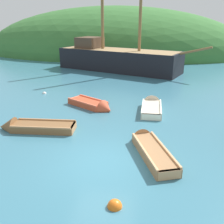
{
  "coord_description": "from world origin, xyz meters",
  "views": [
    {
      "loc": [
        1.83,
        -8.33,
        5.05
      ],
      "look_at": [
        -0.53,
        4.92,
        0.15
      ],
      "focal_mm": 41.33,
      "sensor_mm": 36.0,
      "label": 1
    }
  ],
  "objects": [
    {
      "name": "rowboat_center",
      "position": [
        -3.94,
        2.18,
        0.1
      ],
      "size": [
        3.74,
        1.35,
        1.0
      ],
      "rotation": [
        0.0,
        0.0,
        3.23
      ],
      "color": "brown",
      "rests_on": "ground"
    },
    {
      "name": "rowboat_far",
      "position": [
        -1.83,
        5.9,
        0.11
      ],
      "size": [
        3.21,
        2.5,
        1.01
      ],
      "rotation": [
        0.0,
        0.0,
        5.74
      ],
      "color": "#C64C2D",
      "rests_on": "ground"
    },
    {
      "name": "ground_plane",
      "position": [
        0.0,
        0.0,
        0.0
      ],
      "size": [
        120.0,
        120.0,
        0.0
      ],
      "primitive_type": "plane",
      "color": "teal"
    },
    {
      "name": "buoy_white",
      "position": [
        -6.02,
        8.24,
        0.0
      ],
      "size": [
        0.28,
        0.28,
        0.28
      ],
      "primitive_type": "sphere",
      "color": "white",
      "rests_on": "ground"
    },
    {
      "name": "buoy_orange",
      "position": [
        0.86,
        -2.43,
        0.0
      ],
      "size": [
        0.44,
        0.44,
        0.44
      ],
      "primitive_type": "sphere",
      "color": "orange",
      "rests_on": "ground"
    },
    {
      "name": "rowboat_portside",
      "position": [
        1.61,
        6.19,
        0.12
      ],
      "size": [
        1.15,
        3.26,
        1.04
      ],
      "rotation": [
        0.0,
        0.0,
        1.59
      ],
      "color": "beige",
      "rests_on": "ground"
    },
    {
      "name": "shore_hill",
      "position": [
        -5.11,
        31.96,
        0.0
      ],
      "size": [
        40.47,
        21.45,
        13.65
      ],
      "primitive_type": "ellipsoid",
      "color": "#387033",
      "rests_on": "ground"
    },
    {
      "name": "rowboat_outer_left",
      "position": [
        1.69,
        1.02,
        0.12
      ],
      "size": [
        2.19,
        3.8,
        0.86
      ],
      "rotation": [
        0.0,
        0.0,
        1.95
      ],
      "color": "#9E7047",
      "rests_on": "ground"
    },
    {
      "name": "sailing_ship",
      "position": [
        -2.29,
        17.89,
        0.82
      ],
      "size": [
        14.92,
        7.63,
        11.38
      ],
      "rotation": [
        0.0,
        0.0,
        -0.35
      ],
      "color": "black",
      "rests_on": "ground"
    }
  ]
}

